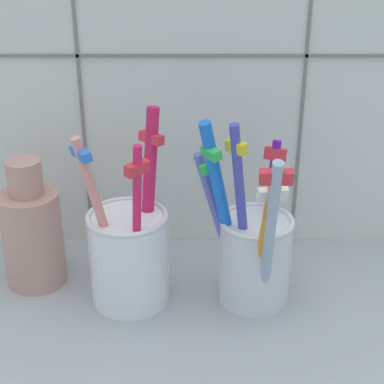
{
  "coord_description": "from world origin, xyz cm",
  "views": [
    {
      "loc": [
        0.23,
        -45.81,
        35.64
      ],
      "look_at": [
        0.0,
        0.58,
        12.84
      ],
      "focal_mm": 57.32,
      "sensor_mm": 36.0,
      "label": 1
    }
  ],
  "objects": [
    {
      "name": "toothbrush_cup_left",
      "position": [
        -5.56,
        0.55,
        6.93
      ],
      "size": [
        7.72,
        7.27,
        17.77
      ],
      "color": "white",
      "rests_on": "counter_slab"
    },
    {
      "name": "ceramic_vase",
      "position": [
        -14.85,
        3.46,
        7.24
      ],
      "size": [
        5.61,
        5.61,
        12.49
      ],
      "color": "tan",
      "rests_on": "counter_slab"
    },
    {
      "name": "toothbrush_cup_right",
      "position": [
        5.4,
        0.28,
        7.15
      ],
      "size": [
        8.88,
        10.37,
        17.78
      ],
      "color": "silver",
      "rests_on": "counter_slab"
    },
    {
      "name": "tile_wall_back",
      "position": [
        0.0,
        12.0,
        22.5
      ],
      "size": [
        64.0,
        2.2,
        45.0
      ],
      "color": "silver",
      "rests_on": "ground"
    },
    {
      "name": "counter_slab",
      "position": [
        0.0,
        0.0,
        1.0
      ],
      "size": [
        64.0,
        22.0,
        2.0
      ],
      "primitive_type": "cube",
      "color": "#9EA3A8",
      "rests_on": "ground"
    }
  ]
}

